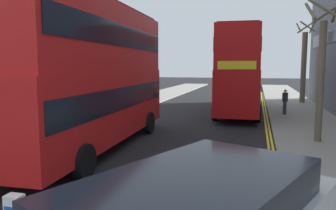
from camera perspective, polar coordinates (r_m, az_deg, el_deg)
sidewalk_right at (r=17.41m, az=24.13°, el=-4.39°), size 4.00×80.00×0.14m
sidewalk_left at (r=19.98m, az=-15.87°, el=-2.67°), size 4.00×80.00×0.14m
kerb_line_outer at (r=15.25m, az=17.44°, el=-5.87°), size 0.10×56.00×0.01m
kerb_line_inner at (r=15.24m, az=16.84°, el=-5.86°), size 0.10×56.00×0.01m
double_decker_bus_away at (r=13.14m, az=-12.79°, el=5.59°), size 3.08×10.88×5.64m
double_decker_bus_oncoming at (r=23.11m, az=11.97°, el=6.07°), size 3.13×10.90×5.64m
pedestrian_far at (r=22.51m, az=19.53°, el=0.59°), size 0.34×0.22×1.62m
street_tree_near at (r=30.36m, az=22.38°, el=6.39°), size 1.42×1.42×6.81m
street_tree_mid at (r=14.90m, az=24.88°, el=5.18°), size 1.24×1.29×5.76m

